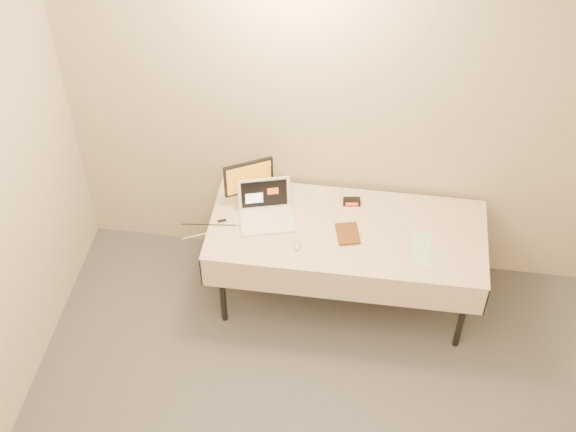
# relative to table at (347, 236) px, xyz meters

# --- Properties ---
(back_wall) EXTENTS (4.00, 0.10, 2.70)m
(back_wall) POSITION_rel_table_xyz_m (0.00, 0.45, 0.67)
(back_wall) COLOR #C3B59D
(back_wall) RESTS_ON ground
(table) EXTENTS (1.86, 0.81, 0.74)m
(table) POSITION_rel_table_xyz_m (0.00, 0.00, 0.00)
(table) COLOR black
(table) RESTS_ON ground
(laptop) EXTENTS (0.42, 0.38, 0.25)m
(laptop) POSITION_rel_table_xyz_m (-0.56, 0.05, 0.12)
(laptop) COLOR white
(laptop) RESTS_ON table
(monitor) EXTENTS (0.32, 0.18, 0.36)m
(monitor) POSITION_rel_table_xyz_m (-0.70, 0.18, 0.27)
(monitor) COLOR black
(monitor) RESTS_ON table
(book) EXTENTS (0.15, 0.05, 0.20)m
(book) POSITION_rel_table_xyz_m (-0.07, -0.07, 0.16)
(book) COLOR brown
(book) RESTS_ON table
(alarm_clock) EXTENTS (0.12, 0.06, 0.05)m
(alarm_clock) POSITION_rel_table_xyz_m (0.01, 0.25, 0.09)
(alarm_clock) COLOR black
(alarm_clock) RESTS_ON table
(clicker) EXTENTS (0.05, 0.10, 0.02)m
(clicker) POSITION_rel_table_xyz_m (-0.31, -0.20, 0.07)
(clicker) COLOR #BDBDBF
(clicker) RESTS_ON table
(paper_form) EXTENTS (0.14, 0.32, 0.00)m
(paper_form) POSITION_rel_table_xyz_m (0.50, -0.11, 0.06)
(paper_form) COLOR #BFEBBB
(paper_form) RESTS_ON table
(usb_dongle) EXTENTS (0.06, 0.04, 0.01)m
(usb_dongle) POSITION_rel_table_xyz_m (-0.85, -0.04, 0.07)
(usb_dongle) COLOR black
(usb_dongle) RESTS_ON table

